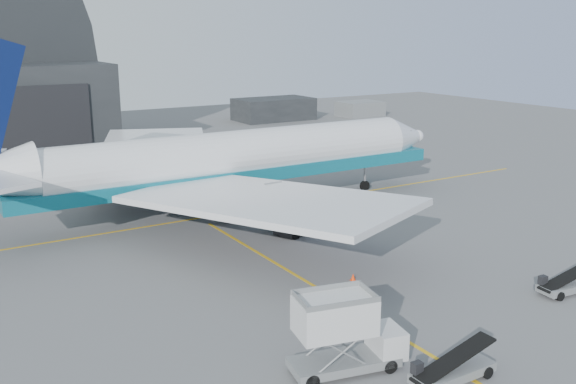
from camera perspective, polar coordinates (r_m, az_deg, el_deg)
ground at (r=40.82m, az=3.73°, el=-9.15°), size 200.00×200.00×0.00m
taxi_lines at (r=50.98m, az=-4.52°, el=-4.32°), size 80.00×42.12×0.02m
distant_bldg_a at (r=119.76m, az=-1.28°, el=6.43°), size 14.00×8.00×4.00m
distant_bldg_b at (r=125.94m, az=6.40°, el=6.73°), size 8.00×6.00×2.80m
airliner at (r=57.63m, az=-6.13°, el=2.73°), size 48.68×47.20×17.08m
catering_truck at (r=31.68m, az=4.96°, el=-12.46°), size 5.97×3.20×3.89m
pushback_tug at (r=52.59m, az=1.00°, el=-2.96°), size 4.10×2.92×1.73m
belt_loader_a at (r=32.35m, az=14.35°, el=-15.13°), size 4.66×1.66×1.78m
belt_loader_b at (r=44.65m, az=23.66°, el=-7.53°), size 4.67×1.95×1.75m
traffic_cone at (r=43.16m, az=5.80°, el=-7.54°), size 0.34×0.34×0.49m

